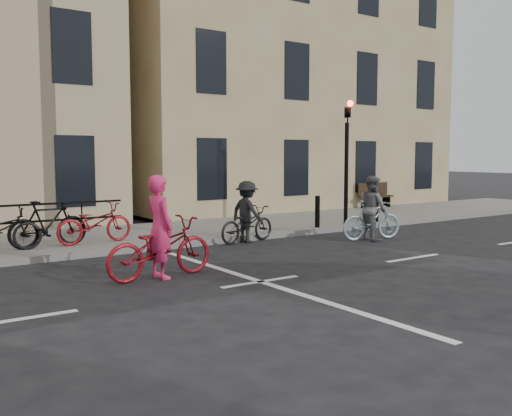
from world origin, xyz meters
TOP-DOWN VIEW (x-y plane):
  - ground at (0.00, 0.00)m, footprint 120.00×120.00m
  - building_east at (9.00, 13.00)m, footprint 14.00×10.00m
  - traffic_light at (6.20, 4.34)m, footprint 0.18×0.30m
  - bollard_east at (5.00, 4.25)m, footprint 0.14×0.14m
  - bollard_west at (7.40, 4.25)m, footprint 0.14×0.14m
  - bench at (11.00, 7.73)m, footprint 1.60×0.41m
  - cyclist_pink at (-1.29, 1.30)m, footprint 2.13×0.88m
  - cyclist_grey at (5.22, 2.36)m, footprint 1.80×0.93m
  - cyclist_dark at (2.35, 3.90)m, footprint 1.83×1.09m

SIDE VIEW (x-z plane):
  - ground at x=0.00m, z-range 0.00..0.00m
  - bollard_east at x=5.00m, z-range 0.15..1.05m
  - bollard_west at x=7.40m, z-range 0.15..1.05m
  - cyclist_dark at x=2.35m, z-range -0.17..1.39m
  - cyclist_pink at x=-1.29m, z-range -0.28..1.57m
  - bench at x=11.00m, z-range 0.19..1.16m
  - cyclist_grey at x=5.22m, z-range -0.16..1.52m
  - traffic_light at x=6.20m, z-range 0.50..4.40m
  - building_east at x=9.00m, z-range 0.15..12.15m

